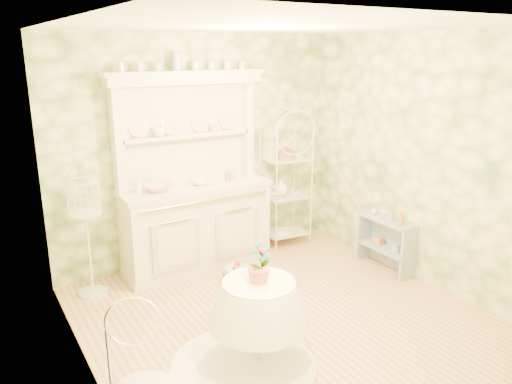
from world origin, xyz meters
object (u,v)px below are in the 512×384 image
round_table (259,323)px  side_shelf (386,246)px  birdcage_stand (87,227)px  kitchen_dresser (195,174)px  bakers_rack (286,174)px  floor_basket (238,276)px

round_table → side_shelf: bearing=18.9°
round_table → birdcage_stand: size_ratio=0.45×
side_shelf → birdcage_stand: birdcage_stand is taller
kitchen_dresser → bakers_rack: size_ratio=1.20×
bakers_rack → side_shelf: bearing=-61.9°
round_table → floor_basket: (0.53, 1.30, -0.24)m
bakers_rack → floor_basket: 1.62m
birdcage_stand → bakers_rack: bearing=3.6°
bakers_rack → birdcage_stand: 2.59m
bakers_rack → kitchen_dresser: bearing=-171.3°
side_shelf → round_table: size_ratio=0.95×
side_shelf → floor_basket: 1.79m
floor_basket → birdcage_stand: bearing=157.5°
bakers_rack → side_shelf: (0.55, -1.29, -0.67)m
bakers_rack → side_shelf: bakers_rack is taller
birdcage_stand → round_table: bearing=-64.6°
kitchen_dresser → side_shelf: bearing=-32.7°
birdcage_stand → kitchen_dresser: bearing=3.6°
kitchen_dresser → floor_basket: kitchen_dresser is taller
bakers_rack → round_table: bakers_rack is taller
kitchen_dresser → round_table: kitchen_dresser is taller
kitchen_dresser → floor_basket: (0.18, -0.67, -1.05)m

